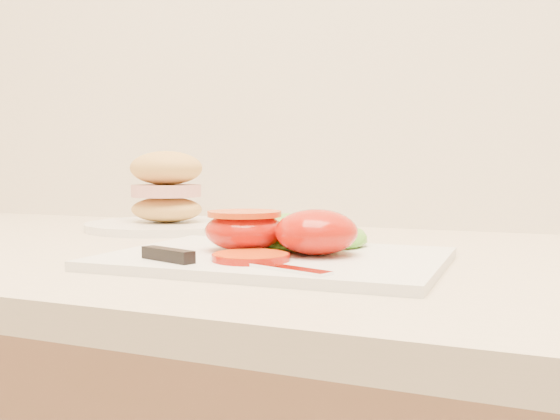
% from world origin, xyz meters
% --- Properties ---
extents(cutting_board, '(0.35, 0.25, 0.01)m').
position_xyz_m(cutting_board, '(-0.55, 1.59, 0.94)').
color(cutting_board, silver).
rests_on(cutting_board, counter).
extents(tomato_half_dome, '(0.09, 0.09, 0.05)m').
position_xyz_m(tomato_half_dome, '(-0.51, 1.60, 0.96)').
color(tomato_half_dome, '#B21D0E').
rests_on(tomato_half_dome, cutting_board).
extents(tomato_half_cut, '(0.09, 0.09, 0.04)m').
position_xyz_m(tomato_half_cut, '(-0.60, 1.60, 0.96)').
color(tomato_half_cut, '#B21D0E').
rests_on(tomato_half_cut, cutting_board).
extents(tomato_slice_0, '(0.07, 0.07, 0.01)m').
position_xyz_m(tomato_slice_0, '(-0.56, 1.53, 0.94)').
color(tomato_slice_0, '#DD591D').
rests_on(tomato_slice_0, cutting_board).
extents(lettuce_leaf_0, '(0.19, 0.15, 0.03)m').
position_xyz_m(lettuce_leaf_0, '(-0.57, 1.66, 0.96)').
color(lettuce_leaf_0, '#66C133').
rests_on(lettuce_leaf_0, cutting_board).
extents(lettuce_leaf_1, '(0.13, 0.14, 0.02)m').
position_xyz_m(lettuce_leaf_1, '(-0.53, 1.66, 0.95)').
color(lettuce_leaf_1, '#66C133').
rests_on(lettuce_leaf_1, cutting_board).
extents(knife, '(0.20, 0.06, 0.01)m').
position_xyz_m(knife, '(-0.59, 1.50, 0.94)').
color(knife, silver).
rests_on(knife, cutting_board).
extents(sandwich_plate, '(0.26, 0.26, 0.12)m').
position_xyz_m(sandwich_plate, '(-0.85, 1.84, 0.98)').
color(sandwich_plate, white).
rests_on(sandwich_plate, counter).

